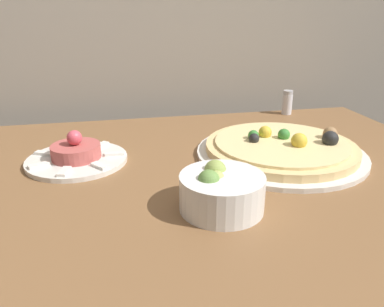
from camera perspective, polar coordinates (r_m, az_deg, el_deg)
dining_table at (r=0.79m, az=-2.90°, el=-10.39°), size 1.26×0.81×0.79m
pizza_plate at (r=0.84m, az=13.48°, el=0.77°), size 0.37×0.37×0.06m
tartare_plate at (r=0.82m, az=-17.18°, el=-0.33°), size 0.21×0.21×0.07m
small_bowl at (r=0.60m, az=4.45°, el=-5.72°), size 0.14×0.14×0.07m
salt_shaker at (r=1.18m, az=14.31°, el=7.54°), size 0.03×0.03×0.07m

